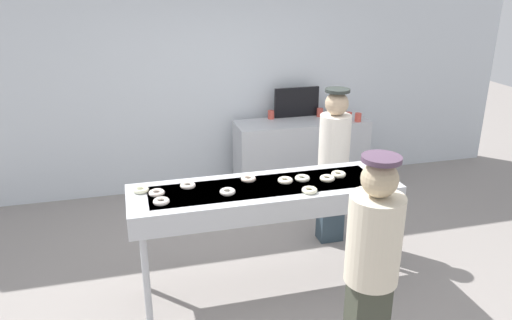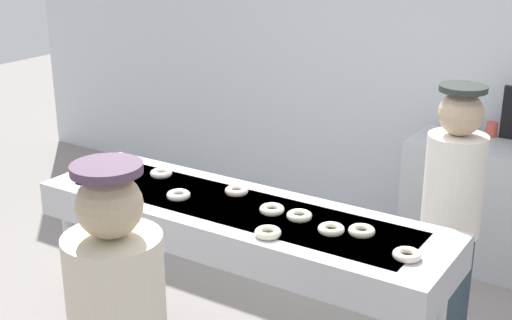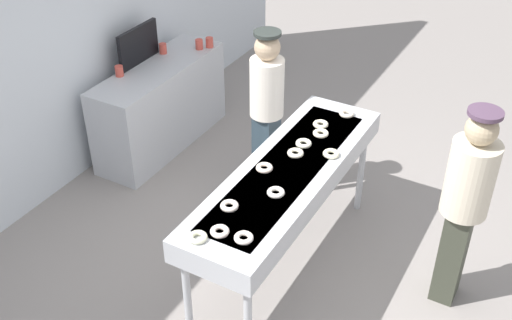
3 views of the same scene
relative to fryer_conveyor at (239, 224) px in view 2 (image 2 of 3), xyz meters
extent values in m
cube|color=silver|center=(0.00, 2.42, 0.67)|extent=(8.00, 0.12, 3.12)
cube|color=#B7BABF|center=(0.00, 0.00, 0.00)|extent=(2.22, 0.64, 0.18)
cube|color=slate|center=(0.00, 0.00, 0.06)|extent=(1.89, 0.45, 0.08)
cylinder|color=#B7BABF|center=(-1.01, -0.24, -0.49)|extent=(0.06, 0.06, 0.80)
cylinder|color=#B7BABF|center=(-1.01, 0.24, -0.49)|extent=(0.06, 0.06, 0.80)
torus|color=#EEE4C2|center=(0.67, 0.03, 0.11)|extent=(0.15, 0.15, 0.04)
torus|color=white|center=(-0.85, -0.12, 0.11)|extent=(0.18, 0.18, 0.04)
torus|color=white|center=(-0.61, 0.13, 0.11)|extent=(0.16, 0.16, 0.04)
torus|color=white|center=(0.34, 0.03, 0.11)|extent=(0.18, 0.18, 0.04)
torus|color=#F8E8CE|center=(0.93, -0.08, 0.11)|extent=(0.16, 0.16, 0.04)
torus|color=#FAE0C9|center=(-0.10, 0.14, 0.11)|extent=(0.17, 0.17, 0.04)
torus|color=white|center=(-0.87, 0.04, 0.11)|extent=(0.17, 0.17, 0.04)
torus|color=#ECEBC3|center=(-0.99, 0.14, 0.11)|extent=(0.15, 0.15, 0.04)
torus|color=#FBEECC|center=(0.54, -0.03, 0.11)|extent=(0.17, 0.17, 0.04)
torus|color=white|center=(-0.33, -0.08, 0.11)|extent=(0.15, 0.15, 0.04)
torus|color=white|center=(0.18, 0.02, 0.11)|extent=(0.17, 0.17, 0.04)
torus|color=#F3EDC6|center=(0.31, -0.22, 0.11)|extent=(0.18, 0.18, 0.04)
cube|color=#2D3E49|center=(0.89, 0.66, -0.49)|extent=(0.24, 0.18, 0.80)
cylinder|color=silver|center=(0.89, 0.66, 0.18)|extent=(0.30, 0.30, 0.54)
sphere|color=tan|center=(0.89, 0.66, 0.57)|extent=(0.23, 0.23, 0.23)
cylinder|color=#292F2C|center=(0.89, 0.66, 0.69)|extent=(0.24, 0.24, 0.03)
cylinder|color=beige|center=(0.33, -1.24, 0.23)|extent=(0.33, 0.33, 0.57)
sphere|color=tan|center=(0.33, -1.24, 0.62)|extent=(0.22, 0.22, 0.22)
cylinder|color=#4F394E|center=(0.33, -1.24, 0.75)|extent=(0.23, 0.23, 0.03)
cylinder|color=#CC4C3F|center=(0.69, 2.17, 0.07)|extent=(0.08, 0.08, 0.10)
camera|label=1|loc=(-1.04, -3.63, 1.74)|focal=35.28mm
camera|label=2|loc=(1.85, -2.74, 1.51)|focal=49.53mm
camera|label=3|loc=(-3.43, -1.67, 2.76)|focal=44.17mm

